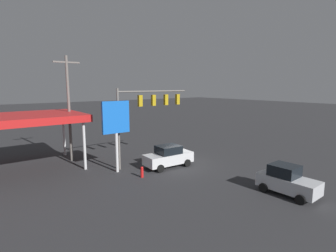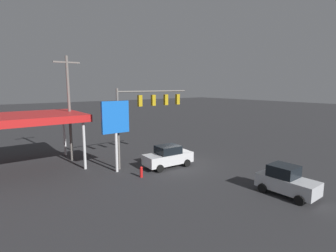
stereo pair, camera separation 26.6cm
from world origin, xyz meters
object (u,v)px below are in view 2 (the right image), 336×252
at_px(hatchback_crossing, 286,181).
at_px(traffic_signal_assembly, 147,107).
at_px(price_sign, 115,121).
at_px(fire_hydrant, 141,172).
at_px(sedan_waiting, 168,156).
at_px(utility_pole, 69,106).

bearing_deg(hatchback_crossing, traffic_signal_assembly, -164.93).
distance_m(traffic_signal_assembly, price_sign, 3.58).
bearing_deg(fire_hydrant, traffic_signal_assembly, -130.36).
xyz_separation_m(hatchback_crossing, sedan_waiting, (2.61, -9.56, 0.00)).
height_order(utility_pole, fire_hydrant, utility_pole).
distance_m(utility_pole, sedan_waiting, 10.50).
height_order(price_sign, sedan_waiting, price_sign).
height_order(traffic_signal_assembly, utility_pole, utility_pole).
bearing_deg(price_sign, fire_hydrant, 111.15).
distance_m(traffic_signal_assembly, fire_hydrant, 6.18).
distance_m(utility_pole, hatchback_crossing, 19.50).
relative_size(price_sign, sedan_waiting, 1.32).
height_order(utility_pole, hatchback_crossing, utility_pole).
distance_m(traffic_signal_assembly, hatchback_crossing, 12.83).
xyz_separation_m(hatchback_crossing, fire_hydrant, (5.95, -8.64, -0.51)).
bearing_deg(utility_pole, fire_hydrant, 109.40).
xyz_separation_m(traffic_signal_assembly, hatchback_crossing, (-3.47, 11.56, -4.34)).
bearing_deg(price_sign, utility_pole, -71.35).
bearing_deg(sedan_waiting, traffic_signal_assembly, -63.23).
relative_size(utility_pole, price_sign, 1.66).
height_order(traffic_signal_assembly, price_sign, traffic_signal_assembly).
bearing_deg(fire_hydrant, price_sign, -68.85).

